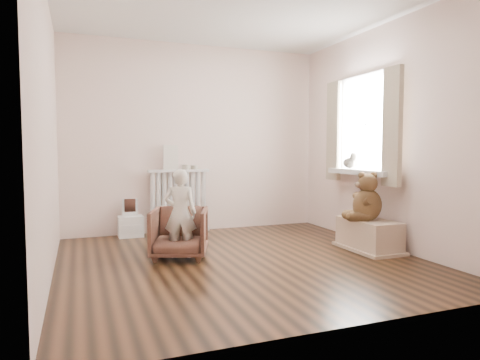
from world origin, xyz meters
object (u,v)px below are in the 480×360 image
object	(u,v)px
radiator	(179,205)
child	(180,213)
toy_bench	(369,233)
plush_cat	(350,161)
toy_vanity	(130,216)
armchair	(179,233)
teddy_bear	(368,192)

from	to	relation	value
radiator	child	distance (m)	1.42
radiator	toy_bench	distance (m)	2.53
radiator	plush_cat	xyz separation A→B (m)	(1.94, -1.17, 0.61)
toy_vanity	armchair	bearing A→B (deg)	-74.70
radiator	toy_bench	world-z (taller)	radiator
radiator	toy_vanity	size ratio (longest dim) A/B	1.75
armchair	toy_bench	world-z (taller)	armchair
toy_bench	plush_cat	world-z (taller)	plush_cat
armchair	toy_bench	bearing A→B (deg)	8.67
plush_cat	toy_vanity	bearing A→B (deg)	163.17
toy_vanity	toy_bench	xyz separation A→B (m)	(2.45, -1.73, -0.08)
armchair	plush_cat	distance (m)	2.36
toy_vanity	toy_bench	world-z (taller)	toy_vanity
radiator	child	world-z (taller)	child
toy_bench	plush_cat	xyz separation A→B (m)	(0.14, 0.59, 0.80)
child	teddy_bear	world-z (taller)	child
teddy_bear	child	bearing A→B (deg)	-172.89
toy_vanity	plush_cat	world-z (taller)	plush_cat
armchair	toy_bench	distance (m)	2.14
child	toy_bench	size ratio (longest dim) A/B	1.24
teddy_bear	radiator	bearing A→B (deg)	152.53
toy_vanity	armchair	xyz separation A→B (m)	(0.36, -1.31, -0.01)
child	teddy_bear	distance (m)	2.10
plush_cat	toy_bench	bearing A→B (deg)	-96.50
teddy_bear	plush_cat	bearing A→B (deg)	90.88
teddy_bear	plush_cat	world-z (taller)	plush_cat
toy_vanity	radiator	bearing A→B (deg)	2.64
armchair	toy_bench	xyz separation A→B (m)	(2.10, -0.42, -0.07)
armchair	child	size ratio (longest dim) A/B	0.63
child	plush_cat	xyz separation A→B (m)	(2.24, 0.22, 0.52)
toy_bench	plush_cat	distance (m)	1.00
toy_bench	armchair	bearing A→B (deg)	168.68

